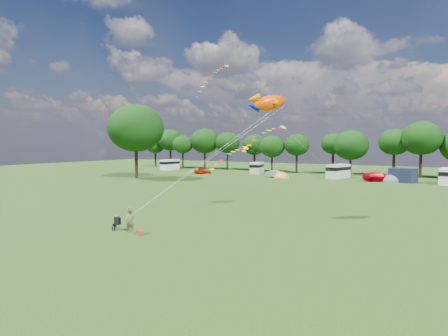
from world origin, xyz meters
The scene contains 20 objects.
ground_plane centered at (0.00, 0.00, 0.00)m, with size 180.00×180.00×0.00m, color black.
tree_line centered at (5.30, 54.99, 6.35)m, with size 102.98×10.98×10.27m.
big_tree centered at (-30.00, 28.00, 9.02)m, with size 10.00×10.00×13.28m.
car_a centered at (-24.75, 41.66, 0.59)m, with size 1.39×3.54×1.18m, color #B51800.
car_b centered at (-8.64, 41.82, 0.67)m, with size 1.41×3.78×1.33m, color #93979A.
car_c centered at (8.69, 43.85, 0.75)m, with size 2.11×5.02×1.51m, color #AA000E.
campervan_a centered at (-38.00, 47.64, 1.32)m, with size 2.18×5.04×2.46m.
campervan_b centered at (-15.67, 48.44, 1.26)m, with size 2.99×5.11×2.35m.
campervan_c centered at (1.50, 46.35, 1.35)m, with size 3.51×5.53×2.52m.
campervan_d centered at (18.44, 44.76, 1.33)m, with size 2.53×5.19×2.47m.
tent_orange centered at (-7.49, 41.52, 0.02)m, with size 2.81×3.08×2.20m.
tent_greyblue centered at (10.51, 44.45, 0.02)m, with size 3.43×3.76×2.56m.
awning_navy centered at (12.22, 44.66, 1.13)m, with size 3.62×2.94×2.26m, color #171C34.
kite_flyer centered at (-1.17, -3.07, 0.83)m, with size 0.60×0.40×1.65m, color brown.
camp_chair centered at (-2.76, -2.80, 0.68)m, with size 0.47×0.47×1.14m.
kite_bag centered at (-0.23, -3.13, 0.16)m, with size 0.45×0.30×0.32m, color #AC351F.
fish_kite centered at (4.49, 7.42, 9.75)m, with size 3.26×3.34×1.98m.
streamer_kite_a centered at (-15.03, 30.59, 17.33)m, with size 3.38×5.60×5.77m.
streamer_kite_b centered at (-7.39, 22.24, 4.57)m, with size 4.36×4.81×3.84m.
streamer_kite_c centered at (1.64, 14.32, 7.29)m, with size 3.06×4.96×2.79m.
Camera 1 is at (17.61, -22.13, 6.32)m, focal length 30.00 mm.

